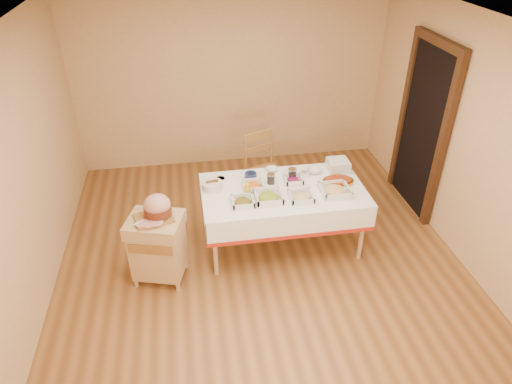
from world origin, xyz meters
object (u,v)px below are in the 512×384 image
at_px(dining_chair, 265,171).
at_px(ham_on_board, 157,208).
at_px(preserve_jar_left, 271,179).
at_px(brass_platter, 338,181).
at_px(butcher_cart, 158,245).
at_px(bread_basket, 212,185).
at_px(plate_stack, 338,165).
at_px(preserve_jar_right, 292,174).
at_px(dining_table, 283,201).
at_px(mustard_bottle, 247,189).

xyz_separation_m(dining_chair, ham_on_board, (-1.32, -1.16, 0.35)).
relative_size(preserve_jar_left, brass_platter, 0.33).
distance_m(butcher_cart, brass_platter, 2.12).
xyz_separation_m(dining_chair, bread_basket, (-0.72, -0.69, 0.27)).
bearing_deg(dining_chair, plate_stack, -33.06).
height_order(ham_on_board, plate_stack, ham_on_board).
distance_m(preserve_jar_right, plate_stack, 0.59).
height_order(dining_chair, preserve_jar_left, dining_chair).
relative_size(dining_chair, brass_platter, 2.84).
relative_size(ham_on_board, bread_basket, 1.68).
height_order(dining_table, butcher_cart, butcher_cart).
height_order(preserve_jar_left, brass_platter, preserve_jar_left).
relative_size(butcher_cart, bread_basket, 3.33).
bearing_deg(dining_chair, ham_on_board, -138.68).
bearing_deg(mustard_bottle, dining_chair, 67.64).
relative_size(dining_chair, bread_basket, 4.43).
bearing_deg(bread_basket, preserve_jar_left, 1.07).
xyz_separation_m(butcher_cart, plate_stack, (2.14, 0.67, 0.39)).
relative_size(bread_basket, brass_platter, 0.64).
relative_size(butcher_cart, ham_on_board, 1.98).
height_order(dining_chair, mustard_bottle, dining_chair).
bearing_deg(brass_platter, preserve_jar_left, 171.34).
distance_m(ham_on_board, preserve_jar_left, 1.35).
bearing_deg(butcher_cart, dining_table, 14.37).
height_order(dining_chair, bread_basket, dining_chair).
distance_m(preserve_jar_right, mustard_bottle, 0.63).
relative_size(mustard_bottle, brass_platter, 0.49).
height_order(dining_table, mustard_bottle, mustard_bottle).
bearing_deg(dining_chair, butcher_cart, -138.76).
height_order(dining_chair, ham_on_board, ham_on_board).
relative_size(dining_table, plate_stack, 7.57).
distance_m(preserve_jar_left, mustard_bottle, 0.37).
bearing_deg(plate_stack, dining_table, -156.89).
height_order(bread_basket, brass_platter, bread_basket).
relative_size(butcher_cart, brass_platter, 2.14).
bearing_deg(butcher_cart, ham_on_board, 38.14).
relative_size(dining_chair, plate_stack, 4.27).
xyz_separation_m(butcher_cart, ham_on_board, (0.04, 0.03, 0.44)).
bearing_deg(mustard_bottle, butcher_cart, -162.84).
bearing_deg(ham_on_board, plate_stack, 17.00).
relative_size(dining_table, bread_basket, 7.86).
bearing_deg(plate_stack, brass_platter, -107.17).
bearing_deg(preserve_jar_left, butcher_cart, -158.58).
relative_size(preserve_jar_left, plate_stack, 0.49).
bearing_deg(ham_on_board, dining_chair, 41.32).
distance_m(ham_on_board, bread_basket, 0.76).
distance_m(butcher_cart, ham_on_board, 0.45).
relative_size(butcher_cart, mustard_bottle, 4.40).
height_order(mustard_bottle, plate_stack, mustard_bottle).
distance_m(butcher_cart, dining_chair, 1.80).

